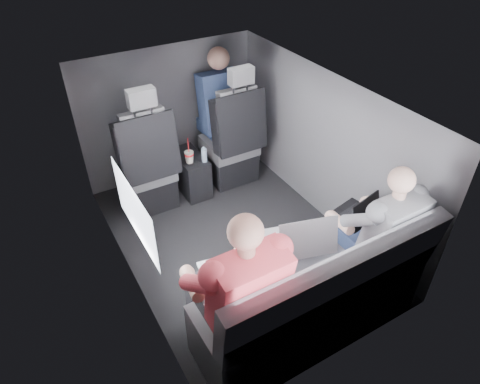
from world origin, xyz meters
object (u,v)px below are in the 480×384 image
front_seat_right (232,146)px  rear_bench (313,301)px  passenger_rear_right (374,230)px  passenger_front_right (220,103)px  front_seat_left (146,171)px  center_console (191,173)px  laptop_black (357,212)px  passenger_rear_left (236,290)px  laptop_silver (298,239)px  soda_cup (189,157)px  water_bottle (204,155)px  laptop_white (230,270)px

front_seat_right → rear_bench: 1.96m
front_seat_right → passenger_rear_right: front_seat_right is taller
passenger_front_right → front_seat_left: bearing=-164.2°
front_seat_right → rear_bench: bearing=-103.3°
center_console → rear_bench: size_ratio=0.30×
center_console → laptop_black: (0.58, -1.65, 0.43)m
passenger_rear_left → passenger_rear_right: passenger_rear_left is taller
front_seat_right → laptop_silver: 1.70m
soda_cup → water_bottle: size_ratio=1.77×
passenger_rear_left → soda_cup: bearing=74.3°
soda_cup → passenger_rear_right: bearing=-70.4°
front_seat_right → laptop_silver: (-0.41, -1.63, 0.24)m
rear_bench → laptop_black: 0.72m
water_bottle → center_console: bearing=118.2°
front_seat_right → laptop_white: front_seat_right is taller
passenger_rear_right → front_seat_left: bearing=119.4°
rear_bench → laptop_silver: rear_bench is taller
front_seat_left → water_bottle: 0.55m
passenger_rear_right → laptop_silver: bearing=161.9°
front_seat_right → passenger_rear_right: (0.12, -1.81, 0.21)m
front_seat_right → passenger_front_right: bearing=87.1°
soda_cup → laptop_black: laptop_black is taller
rear_bench → passenger_rear_left: size_ratio=1.26×
passenger_rear_left → passenger_front_right: 2.30m
rear_bench → center_console: bearing=90.0°
passenger_rear_right → passenger_front_right: size_ratio=1.33×
soda_cup → laptop_black: 1.67m
front_seat_right → rear_bench: size_ratio=0.79×
center_console → passenger_rear_left: passenger_rear_left is taller
front_seat_right → center_console: (-0.45, 0.04, -0.20)m
soda_cup → passenger_front_right: (0.51, 0.33, 0.29)m
front_seat_left → passenger_rear_right: (1.02, -1.81, 0.21)m
front_seat_right → passenger_rear_left: passenger_rear_left is taller
center_console → laptop_black: size_ratio=1.42×
center_console → laptop_silver: 1.73m
center_console → passenger_rear_right: size_ratio=0.41×
laptop_white → passenger_front_right: 2.13m
water_bottle → passenger_rear_left: passenger_rear_left is taller
front_seat_left → laptop_silver: 1.72m
center_console → passenger_front_right: (0.46, 0.22, 0.56)m
water_bottle → passenger_rear_right: (0.48, -1.69, 0.14)m
laptop_silver → passenger_rear_left: passenger_rear_left is taller
water_bottle → passenger_rear_left: size_ratio=0.12×
laptop_black → passenger_rear_left: (-1.12, -0.19, 0.02)m
laptop_white → passenger_front_right: bearing=63.6°
soda_cup → laptop_white: bearing=-105.4°
rear_bench → passenger_rear_left: (-0.54, 0.09, 0.34)m
laptop_white → passenger_rear_left: 0.17m
rear_bench → passenger_rear_right: bearing=9.6°
center_console → rear_bench: rear_bench is taller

